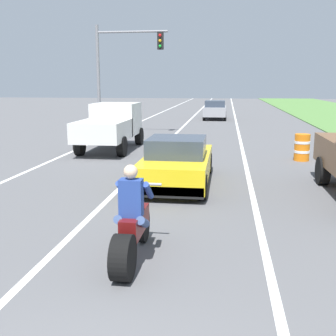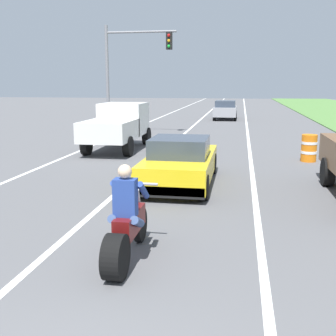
% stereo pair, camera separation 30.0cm
% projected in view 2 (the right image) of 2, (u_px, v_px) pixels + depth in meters
% --- Properties ---
extents(lane_stripe_left_solid, '(0.14, 120.00, 0.01)m').
position_uv_depth(lane_stripe_left_solid, '(115.00, 136.00, 22.97)').
color(lane_stripe_left_solid, white).
rests_on(lane_stripe_left_solid, ground).
extents(lane_stripe_right_solid, '(0.14, 120.00, 0.01)m').
position_uv_depth(lane_stripe_right_solid, '(248.00, 139.00, 21.77)').
color(lane_stripe_right_solid, white).
rests_on(lane_stripe_right_solid, ground).
extents(lane_stripe_centre_dashed, '(0.14, 120.00, 0.01)m').
position_uv_depth(lane_stripe_centre_dashed, '(180.00, 138.00, 22.37)').
color(lane_stripe_centre_dashed, white).
rests_on(lane_stripe_centre_dashed, ground).
extents(motorcycle_with_rider, '(0.70, 2.21, 1.62)m').
position_uv_depth(motorcycle_with_rider, '(126.00, 228.00, 6.68)').
color(motorcycle_with_rider, black).
rests_on(motorcycle_with_rider, ground).
extents(sports_car_yellow, '(1.84, 4.30, 1.37)m').
position_uv_depth(sports_car_yellow, '(180.00, 163.00, 11.93)').
color(sports_car_yellow, yellow).
rests_on(sports_car_yellow, ground).
extents(pickup_truck_left_lane_white, '(2.02, 4.80, 1.98)m').
position_uv_depth(pickup_truck_left_lane_white, '(118.00, 124.00, 18.17)').
color(pickup_truck_left_lane_white, silver).
rests_on(pickup_truck_left_lane_white, ground).
extents(traffic_light_mast_near, '(4.03, 0.34, 6.00)m').
position_uv_depth(traffic_light_mast_near, '(128.00, 63.00, 23.24)').
color(traffic_light_mast_near, gray).
rests_on(traffic_light_mast_near, ground).
extents(construction_barrel_mid, '(0.58, 0.58, 1.00)m').
position_uv_depth(construction_barrel_mid, '(309.00, 148.00, 15.48)').
color(construction_barrel_mid, orange).
rests_on(construction_barrel_mid, ground).
extents(distant_car_far_ahead, '(1.80, 4.00, 1.50)m').
position_uv_depth(distant_car_far_ahead, '(225.00, 110.00, 33.59)').
color(distant_car_far_ahead, '#99999E').
rests_on(distant_car_far_ahead, ground).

